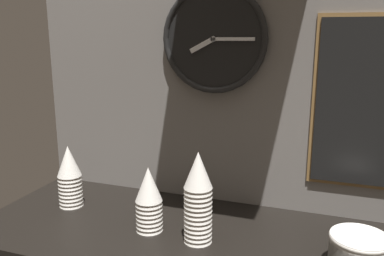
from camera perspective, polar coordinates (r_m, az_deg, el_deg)
ground_plane at (r=1.24m, az=6.24°, el=-15.97°), size 1.60×0.56×0.04m
wall_tiled_back at (r=1.34m, az=9.53°, el=10.69°), size 1.60×0.03×1.05m
cup_stack_center_left at (r=1.23m, az=-6.08°, el=-9.90°), size 0.08×0.08×0.20m
cup_stack_far_left at (r=1.45m, az=-16.81°, el=-6.49°), size 0.08×0.08×0.21m
cup_stack_center at (r=1.15m, az=0.86°, el=-9.72°), size 0.08×0.08×0.27m
bowl_stack_right at (r=1.13m, az=22.35°, el=-15.78°), size 0.15×0.15×0.10m
wall_clock at (r=1.34m, az=3.11°, el=12.37°), size 0.35×0.03×0.35m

